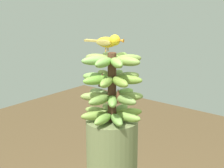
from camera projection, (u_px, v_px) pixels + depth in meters
The scene contains 2 objects.
banana_bunch at pixel (112, 87), 1.62m from camera, with size 0.27×0.27×0.30m.
perched_bird at pixel (109, 41), 1.60m from camera, with size 0.18×0.07×0.07m.
Camera 1 is at (1.00, -1.21, 1.91)m, focal length 61.96 mm.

